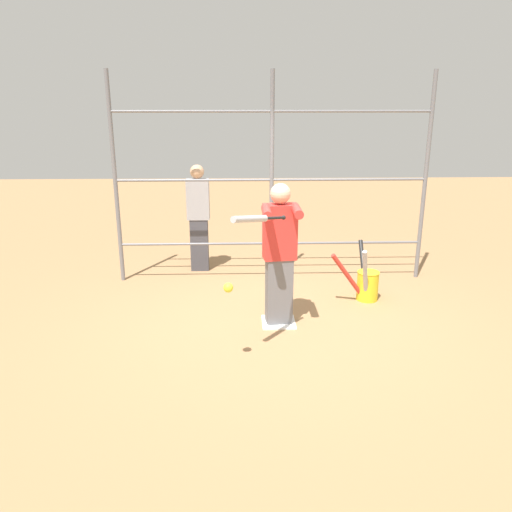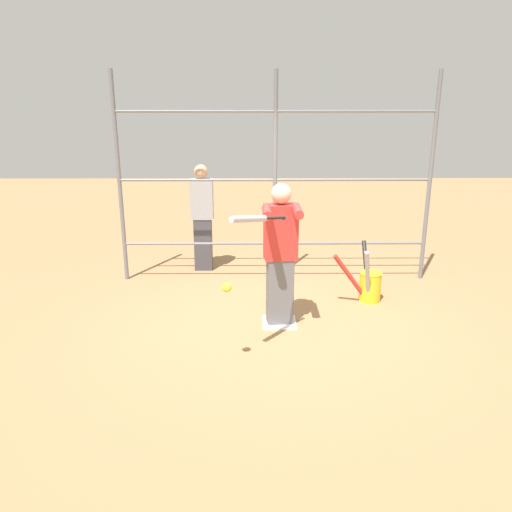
{
  "view_description": "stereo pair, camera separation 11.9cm",
  "coord_description": "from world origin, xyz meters",
  "px_view_note": "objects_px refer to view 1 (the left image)",
  "views": [
    {
      "loc": [
        0.44,
        5.51,
        2.56
      ],
      "look_at": [
        0.29,
        0.41,
        0.98
      ],
      "focal_mm": 35.0,
      "sensor_mm": 36.0,
      "label": 1
    },
    {
      "loc": [
        0.32,
        5.52,
        2.56
      ],
      "look_at": [
        0.29,
        0.41,
        0.98
      ],
      "focal_mm": 35.0,
      "sensor_mm": 36.0,
      "label": 2
    }
  ],
  "objects_px": {
    "softball_in_flight": "(228,288)",
    "bystander_behind_fence": "(199,216)",
    "batter": "(280,251)",
    "bat_bucket": "(366,283)",
    "baseball_bat_swinging": "(254,219)"
  },
  "relations": [
    {
      "from": "baseball_bat_swinging",
      "to": "bat_bucket",
      "type": "xyz_separation_m",
      "value": [
        -1.54,
        -1.57,
        -1.25
      ]
    },
    {
      "from": "softball_in_flight",
      "to": "bat_bucket",
      "type": "distance_m",
      "value": 2.57
    },
    {
      "from": "baseball_bat_swinging",
      "to": "bat_bucket",
      "type": "relative_size",
      "value": 0.74
    },
    {
      "from": "softball_in_flight",
      "to": "bystander_behind_fence",
      "type": "relative_size",
      "value": 0.06
    },
    {
      "from": "batter",
      "to": "bystander_behind_fence",
      "type": "relative_size",
      "value": 1.02
    },
    {
      "from": "batter",
      "to": "bat_bucket",
      "type": "relative_size",
      "value": 1.78
    },
    {
      "from": "bystander_behind_fence",
      "to": "batter",
      "type": "bearing_deg",
      "value": 117.99
    },
    {
      "from": "softball_in_flight",
      "to": "bystander_behind_fence",
      "type": "xyz_separation_m",
      "value": [
        0.53,
        -3.07,
        0.01
      ]
    },
    {
      "from": "baseball_bat_swinging",
      "to": "bystander_behind_fence",
      "type": "relative_size",
      "value": 0.42
    },
    {
      "from": "baseball_bat_swinging",
      "to": "bystander_behind_fence",
      "type": "xyz_separation_m",
      "value": [
        0.78,
        -2.9,
        -0.62
      ]
    },
    {
      "from": "baseball_bat_swinging",
      "to": "bystander_behind_fence",
      "type": "distance_m",
      "value": 3.07
    },
    {
      "from": "batter",
      "to": "baseball_bat_swinging",
      "type": "height_order",
      "value": "batter"
    },
    {
      "from": "bystander_behind_fence",
      "to": "softball_in_flight",
      "type": "bearing_deg",
      "value": 99.74
    },
    {
      "from": "batter",
      "to": "bat_bucket",
      "type": "height_order",
      "value": "batter"
    },
    {
      "from": "baseball_bat_swinging",
      "to": "softball_in_flight",
      "type": "height_order",
      "value": "baseball_bat_swinging"
    }
  ]
}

